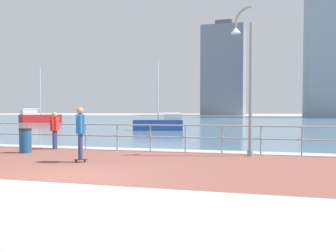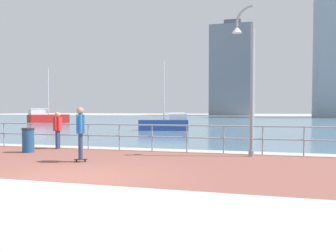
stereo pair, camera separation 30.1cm
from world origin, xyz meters
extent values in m
plane|color=#ADAAA5|center=(0.00, 40.00, 0.00)|extent=(220.00, 220.00, 0.00)
cube|color=brown|center=(0.00, 2.69, 0.00)|extent=(28.00, 6.58, 0.01)
cube|color=slate|center=(0.00, 50.98, 0.00)|extent=(180.00, 88.00, 0.00)
cylinder|color=#8C99A3|center=(-7.00, 5.98, 0.51)|extent=(0.05, 0.05, 1.02)
cylinder|color=#8C99A3|center=(-5.60, 5.98, 0.51)|extent=(0.05, 0.05, 1.02)
cylinder|color=#8C99A3|center=(-4.20, 5.98, 0.51)|extent=(0.05, 0.05, 1.02)
cylinder|color=#8C99A3|center=(-2.80, 5.98, 0.51)|extent=(0.05, 0.05, 1.02)
cylinder|color=#8C99A3|center=(-1.40, 5.98, 0.51)|extent=(0.05, 0.05, 1.02)
cylinder|color=#8C99A3|center=(0.00, 5.98, 0.51)|extent=(0.05, 0.05, 1.02)
cylinder|color=#8C99A3|center=(1.40, 5.98, 0.51)|extent=(0.05, 0.05, 1.02)
cylinder|color=#8C99A3|center=(2.80, 5.98, 0.51)|extent=(0.05, 0.05, 1.02)
cylinder|color=#8C99A3|center=(4.20, 5.98, 0.51)|extent=(0.05, 0.05, 1.02)
cylinder|color=#8C99A3|center=(5.60, 5.98, 0.51)|extent=(0.05, 0.05, 1.02)
cylinder|color=#8C99A3|center=(0.00, 5.98, 1.02)|extent=(25.20, 0.06, 0.06)
cylinder|color=#8C99A3|center=(0.00, 5.98, 0.56)|extent=(25.20, 0.06, 0.06)
cylinder|color=gray|center=(3.85, 5.38, 0.10)|extent=(0.19, 0.19, 0.20)
cylinder|color=gray|center=(3.85, 5.38, 2.31)|extent=(0.12, 0.12, 4.62)
cylinder|color=gray|center=(3.77, 5.39, 5.15)|extent=(0.20, 0.11, 0.11)
cylinder|color=gray|center=(3.63, 5.42, 5.11)|extent=(0.20, 0.12, 0.15)
cylinder|color=gray|center=(3.50, 5.44, 5.02)|extent=(0.20, 0.12, 0.18)
cylinder|color=gray|center=(3.40, 5.46, 4.91)|extent=(0.18, 0.11, 0.19)
cylinder|color=gray|center=(3.34, 5.47, 4.76)|extent=(0.14, 0.11, 0.19)
cylinder|color=gray|center=(3.32, 5.48, 4.61)|extent=(0.10, 0.10, 0.17)
cone|color=silver|center=(3.32, 5.48, 4.41)|extent=(0.36, 0.36, 0.22)
cylinder|color=black|center=(-1.19, 2.33, 0.03)|extent=(0.07, 0.06, 0.06)
cylinder|color=black|center=(-1.24, 2.40, 0.03)|extent=(0.07, 0.06, 0.06)
cylinder|color=black|center=(-0.98, 2.47, 0.03)|extent=(0.07, 0.06, 0.06)
cylinder|color=black|center=(-1.02, 2.53, 0.03)|extent=(0.07, 0.06, 0.06)
cube|color=black|center=(-1.11, 2.43, 0.08)|extent=(0.40, 0.31, 0.02)
cylinder|color=navy|center=(-1.06, 2.36, 0.49)|extent=(0.18, 0.18, 0.79)
cylinder|color=navy|center=(-1.15, 2.50, 0.49)|extent=(0.18, 0.18, 0.79)
cube|color=#236BB2|center=(-1.11, 2.43, 1.18)|extent=(0.38, 0.42, 0.59)
cylinder|color=#236BB2|center=(-0.98, 2.24, 1.19)|extent=(0.12, 0.12, 0.56)
cylinder|color=#236BB2|center=(-1.23, 2.63, 1.19)|extent=(0.12, 0.12, 0.56)
sphere|color=#A37A5B|center=(-1.11, 2.43, 1.59)|extent=(0.22, 0.22, 0.22)
cylinder|color=navy|center=(-4.03, 5.71, 0.38)|extent=(0.15, 0.15, 0.76)
cylinder|color=navy|center=(-4.00, 5.55, 0.38)|extent=(0.15, 0.15, 0.76)
cube|color=red|center=(-4.01, 5.63, 1.04)|extent=(0.30, 0.38, 0.56)
cylinder|color=red|center=(-4.05, 5.86, 1.05)|extent=(0.10, 0.10, 0.53)
cylinder|color=red|center=(-3.97, 5.40, 1.05)|extent=(0.10, 0.10, 0.53)
sphere|color=tan|center=(-4.01, 5.63, 1.42)|extent=(0.21, 0.21, 0.21)
cylinder|color=navy|center=(-4.34, 4.16, 0.42)|extent=(0.44, 0.44, 0.85)
cylinder|color=#262628|center=(-4.34, 4.16, 0.89)|extent=(0.46, 0.46, 0.08)
cube|color=#284799|center=(-3.95, 20.07, 0.41)|extent=(4.02, 2.04, 0.83)
cube|color=silver|center=(-2.83, 20.33, 1.05)|extent=(1.54, 1.13, 0.46)
cylinder|color=silver|center=(-3.95, 20.07, 3.12)|extent=(0.09, 0.09, 4.59)
cylinder|color=silver|center=(-3.13, 20.26, 1.38)|extent=(1.70, 0.47, 0.07)
cube|color=#B21E1E|center=(-22.50, 31.82, 0.52)|extent=(3.91, 4.83, 1.03)
cube|color=silver|center=(-23.30, 30.63, 1.32)|extent=(1.83, 2.02, 0.57)
cylinder|color=silver|center=(-22.50, 31.82, 3.90)|extent=(0.11, 0.11, 5.73)
cylinder|color=silver|center=(-23.09, 30.95, 1.72)|extent=(1.28, 1.85, 0.09)
cube|color=slate|center=(-9.10, 105.58, 13.07)|extent=(12.23, 12.71, 26.14)
cube|color=#4E5560|center=(-9.10, 105.58, 27.14)|extent=(4.89, 5.08, 2.00)
camera|label=1|loc=(4.52, -7.87, 1.62)|focal=39.89mm
camera|label=2|loc=(4.81, -7.79, 1.62)|focal=39.89mm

